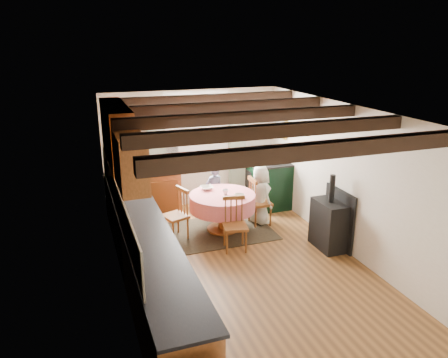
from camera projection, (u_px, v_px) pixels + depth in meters
name	position (u px, v px, depth m)	size (l,w,h in m)	color
floor	(241.00, 264.00, 6.77)	(3.60, 5.50, 0.00)	brown
ceiling	(243.00, 111.00, 6.02)	(3.60, 5.50, 0.00)	white
wall_back	(192.00, 149.00, 8.86)	(3.60, 0.00, 2.40)	silver
wall_front	(354.00, 288.00, 3.93)	(3.60, 0.00, 2.40)	silver
wall_left	(118.00, 207.00, 5.83)	(0.00, 5.50, 2.40)	silver
wall_right	(346.00, 179.00, 6.97)	(0.00, 5.50, 2.40)	silver
beam_a	(318.00, 150.00, 4.26)	(3.60, 0.16, 0.16)	black
beam_b	(274.00, 131.00, 5.15)	(3.60, 0.16, 0.16)	black
beam_c	(243.00, 117.00, 6.05)	(3.60, 0.16, 0.16)	black
beam_d	(220.00, 107.00, 6.95)	(3.60, 0.16, 0.16)	black
beam_e	(202.00, 99.00, 7.84)	(3.60, 0.16, 0.16)	black
splash_left	(117.00, 199.00, 6.10)	(0.02, 4.50, 0.55)	beige
splash_back	(144.00, 153.00, 8.53)	(1.40, 0.02, 0.55)	beige
base_cabinet_left	(144.00, 254.00, 6.16)	(0.60, 5.30, 0.88)	#A55828
base_cabinet_back	(146.00, 194.00, 8.50)	(1.30, 0.60, 0.88)	#A55828
worktop_left	(143.00, 224.00, 6.02)	(0.64, 5.30, 0.04)	black
worktop_back	(145.00, 172.00, 8.34)	(1.30, 0.64, 0.04)	black
wall_cabinet_glass	(117.00, 133.00, 6.72)	(0.34, 1.80, 0.90)	#A55828
wall_cabinet_solid	(130.00, 161.00, 5.39)	(0.34, 0.90, 0.70)	#A55828
window_frame	(197.00, 129.00, 8.76)	(1.34, 0.03, 1.54)	white
window_pane	(197.00, 129.00, 8.76)	(1.20, 0.01, 1.40)	white
curtain_left	(157.00, 158.00, 8.57)	(0.35, 0.10, 2.10)	gray
curtain_right	(237.00, 151.00, 9.10)	(0.35, 0.10, 2.10)	gray
curtain_rod	(198.00, 100.00, 8.49)	(0.03, 0.03, 2.00)	black
wall_picture	(281.00, 123.00, 8.86)	(0.04, 0.50, 0.60)	gold
wall_plate	(241.00, 122.00, 9.01)	(0.30, 0.30, 0.02)	silver
rug	(222.00, 231.00, 7.92)	(1.78, 1.38, 0.01)	black
dining_table	(222.00, 213.00, 7.81)	(1.18, 1.18, 0.71)	#D45779
chair_near	(235.00, 225.00, 7.09)	(0.39, 0.40, 0.90)	brown
chair_left	(175.00, 214.00, 7.49)	(0.39, 0.41, 0.91)	brown
chair_right	(260.00, 201.00, 8.09)	(0.40, 0.41, 0.92)	brown
aga_range	(267.00, 182.00, 9.08)	(0.69, 1.07, 0.98)	black
cast_iron_stove	(330.00, 212.00, 7.10)	(0.38, 0.64, 1.28)	black
child_far	(214.00, 191.00, 8.47)	(0.37, 0.24, 1.02)	#4D566C
child_right	(260.00, 195.00, 8.10)	(0.55, 0.36, 1.13)	silver
bowl_a	(207.00, 188.00, 7.94)	(0.23, 0.23, 0.06)	silver
bowl_b	(239.00, 196.00, 7.54)	(0.18, 0.18, 0.06)	silver
cup	(225.00, 192.00, 7.67)	(0.10, 0.10, 0.10)	silver
canister_tall	(135.00, 165.00, 8.32)	(0.14, 0.14, 0.24)	#262628
canister_wide	(143.00, 166.00, 8.30)	(0.19, 0.19, 0.21)	#262628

